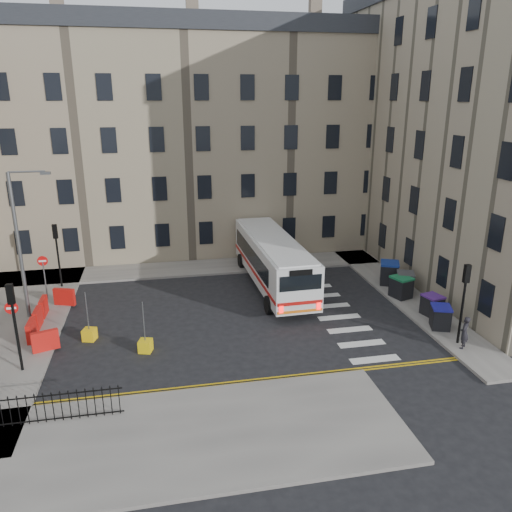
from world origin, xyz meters
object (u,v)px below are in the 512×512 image
object	(u,v)px
wheelie_bin_b	(432,305)
pedestrian	(464,333)
wheelie_bin_c	(401,287)
bollard_chevron	(145,346)
wheelie_bin_e	(389,273)
streetlamp	(19,244)
bollard_yellow	(90,334)
bus	(273,259)
wheelie_bin_a	(440,317)
wheelie_bin_d	(405,282)

from	to	relation	value
wheelie_bin_b	pedestrian	world-z (taller)	pedestrian
wheelie_bin_c	pedestrian	size ratio (longest dim) A/B	0.87
wheelie_bin_c	bollard_chevron	world-z (taller)	wheelie_bin_c
wheelie_bin_e	pedestrian	world-z (taller)	pedestrian
streetlamp	bollard_yellow	xyz separation A→B (m)	(3.59, -3.29, -4.04)
streetlamp	wheelie_bin_c	size ratio (longest dim) A/B	5.74
bollard_chevron	bus	bearing A→B (deg)	42.45
bus	wheelie_bin_a	distance (m)	10.84
bus	pedestrian	bearing A→B (deg)	-56.91
wheelie_bin_b	wheelie_bin_d	size ratio (longest dim) A/B	0.85
streetlamp	bollard_chevron	world-z (taller)	streetlamp
wheelie_bin_a	bollard_chevron	xyz separation A→B (m)	(-15.24, 0.68, -0.47)
wheelie_bin_b	bollard_chevron	world-z (taller)	wheelie_bin_b
wheelie_bin_b	wheelie_bin_c	xyz separation A→B (m)	(-0.49, 2.75, 0.06)
bus	wheelie_bin_e	bearing A→B (deg)	-12.28
wheelie_bin_b	streetlamp	bearing A→B (deg)	154.87
wheelie_bin_a	wheelie_bin_d	distance (m)	5.02
wheelie_bin_e	wheelie_bin_c	bearing A→B (deg)	-73.48
wheelie_bin_d	wheelie_bin_a	bearing A→B (deg)	-73.69
wheelie_bin_b	wheelie_bin_c	distance (m)	2.79
wheelie_bin_b	bollard_chevron	bearing A→B (deg)	168.89
wheelie_bin_a	wheelie_bin_c	xyz separation A→B (m)	(-0.06, 4.32, 0.04)
wheelie_bin_c	pedestrian	xyz separation A→B (m)	(-0.03, -6.57, 0.16)
wheelie_bin_c	wheelie_bin_e	world-z (taller)	wheelie_bin_e
wheelie_bin_b	pedestrian	xyz separation A→B (m)	(-0.52, -3.82, 0.23)
bus	wheelie_bin_d	distance (m)	8.38
streetlamp	wheelie_bin_b	world-z (taller)	streetlamp
wheelie_bin_c	wheelie_bin_e	size ratio (longest dim) A/B	0.85
wheelie_bin_c	bollard_yellow	bearing A→B (deg)	168.54
wheelie_bin_e	bollard_yellow	distance (m)	18.76
bollard_yellow	bollard_chevron	size ratio (longest dim) A/B	1.00
streetlamp	wheelie_bin_b	xyz separation A→B (m)	(22.06, -4.20, -3.60)
wheelie_bin_c	bollard_yellow	size ratio (longest dim) A/B	2.37
streetlamp	wheelie_bin_c	xyz separation A→B (m)	(21.57, -1.45, -3.54)
wheelie_bin_a	pedestrian	distance (m)	2.27
bollard_yellow	bollard_chevron	bearing A→B (deg)	-32.64
streetlamp	wheelie_bin_d	size ratio (longest dim) A/B	5.52
wheelie_bin_d	bollard_chevron	xyz separation A→B (m)	(-15.78, -4.31, -0.50)
streetlamp	wheelie_bin_e	distance (m)	22.17
wheelie_bin_d	wheelie_bin_e	size ratio (longest dim) A/B	0.88
streetlamp	bollard_chevron	distance (m)	9.11
bus	bollard_yellow	distance (m)	12.27
wheelie_bin_d	bus	bearing A→B (deg)	-178.90
bollard_chevron	streetlamp	bearing A→B (deg)	141.51
pedestrian	bollard_chevron	bearing A→B (deg)	-55.78
wheelie_bin_c	pedestrian	bearing A→B (deg)	-107.61
bus	bollard_yellow	bearing A→B (deg)	-154.44
wheelie_bin_a	wheelie_bin_d	world-z (taller)	wheelie_bin_d
bus	wheelie_bin_b	world-z (taller)	bus
streetlamp	wheelie_bin_c	world-z (taller)	streetlamp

